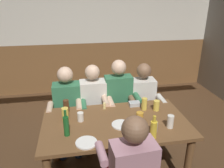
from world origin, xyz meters
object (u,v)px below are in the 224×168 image
Objects in this scene: person_2 at (119,99)px; pint_glass_4 at (81,117)px; plate_0 at (86,143)px; pint_glass_5 at (66,106)px; person_0 at (67,105)px; condiment_caddy at (134,104)px; plate_1 at (121,125)px; table_candle at (104,106)px; person_1 at (94,103)px; dining_table at (116,130)px; pint_glass_0 at (170,122)px; pint_glass_7 at (155,127)px; bottle_1 at (66,125)px; pint_glass_6 at (156,105)px; pint_glass_1 at (144,104)px; person_3 at (144,99)px; pint_glass_2 at (140,117)px; pint_glass_3 at (65,114)px; bottle_0 at (154,129)px.

pint_glass_4 is (-0.57, -0.59, 0.12)m from person_2.
pint_glass_5 is at bearing 106.61° from plate_0.
person_0 reaches higher than condiment_caddy.
pint_glass_4 is (-0.43, 0.17, 0.04)m from plate_1.
person_2 is 1.15m from plate_0.
person_0 is at bearing 143.18° from table_candle.
table_candle is (0.10, -0.36, 0.13)m from person_1.
dining_table is 1.37× the size of person_0.
pint_glass_0 is (1.11, -0.89, 0.16)m from person_0.
pint_glass_5 is at bearing 44.15° from person_1.
pint_glass_5 is at bearing 147.49° from pint_glass_7.
bottle_1 is at bearing -132.90° from table_candle.
pint_glass_4 is 0.94m from pint_glass_6.
dining_table is 10.73× the size of pint_glass_1.
person_3 is (0.55, 0.68, 0.01)m from dining_table.
pint_glass_6 is (0.27, 0.20, 0.01)m from pint_glass_2.
pint_glass_0 is 1.17m from pint_glass_3.
table_candle is 0.77× the size of pint_glass_4.
plate_0 is 0.43m from pint_glass_4.
person_0 is at bearing 101.16° from plate_0.
pint_glass_3 reaches higher than plate_1.
dining_table is 0.67m from pint_glass_5.
plate_0 is (0.20, -1.01, 0.10)m from person_0.
bottle_0 is 2.37× the size of pint_glass_4.
person_3 is at bearing 179.96° from person_2.
pint_glass_1 is at bearing 28.93° from dining_table.
plate_1 is 0.60m from bottle_1.
pint_glass_7 is (0.18, -0.94, 0.12)m from person_2.
person_0 reaches higher than dining_table.
pint_glass_0 is 1.38× the size of pint_glass_4.
plate_0 is at bearing -153.65° from pint_glass_2.
pint_glass_6 is at bearing 36.31° from pint_glass_2.
pint_glass_0 reaches higher than pint_glass_4.
pint_glass_1 reaches higher than pint_glass_0.
pint_glass_1 is 1.48× the size of pint_glass_2.
pint_glass_5 is 1.08m from pint_glass_7.
person_0 is at bearing 139.77° from pint_glass_2.
pint_glass_0 is 0.39m from pint_glass_6.
pint_glass_7 is at bearing -94.85° from pint_glass_1.
bottle_0 is at bearing -2.06° from plate_0.
dining_table is 0.50m from pint_glass_1.
pint_glass_1 is at bearing -52.62° from condiment_caddy.
person_0 is at bearing 141.19° from pint_glass_0.
dining_table is 10.84× the size of pint_glass_3.
bottle_0 is 0.12m from pint_glass_7.
bottle_0 reaches higher than pint_glass_2.
bottle_1 is (-0.54, -0.16, 0.22)m from dining_table.
plate_1 is at bearing 79.67° from person_2.
pint_glass_6 is (0.90, 0.51, 0.06)m from plate_0.
condiment_caddy is at bearing 45.46° from plate_0.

